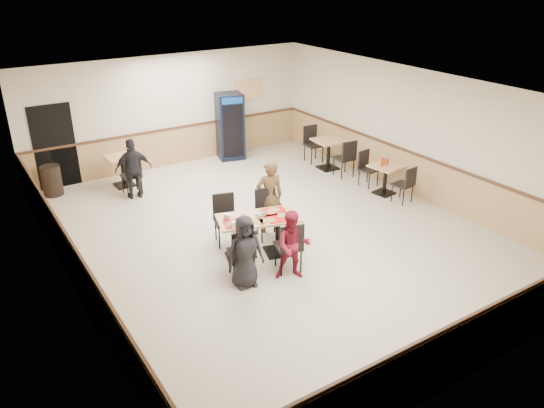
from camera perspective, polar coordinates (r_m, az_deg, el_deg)
ground at (r=11.10m, az=-0.04°, el=-3.12°), size 10.00×10.00×0.00m
room_shell at (r=13.72m, az=0.45°, el=5.07°), size 10.00×10.00×10.00m
main_table at (r=10.03m, az=-1.46°, el=-2.83°), size 1.67×1.15×0.81m
main_chairs at (r=10.03m, az=-1.76°, el=-3.01°), size 1.79×2.09×1.03m
diner_woman_left at (r=9.09m, az=-2.92°, el=-5.14°), size 0.70×0.51×1.32m
diner_woman_right at (r=9.30m, az=2.29°, el=-4.47°), size 0.79×0.73×1.29m
diner_man_opposite at (r=10.85m, az=-0.26°, el=0.78°), size 0.65×0.51×1.56m
lone_diner at (r=12.91m, az=-14.67°, el=3.69°), size 0.90×0.49×1.46m
tabletop_clutter at (r=9.84m, az=-1.47°, el=-1.46°), size 1.37×0.82×0.12m
side_table_near at (r=13.08m, az=12.11°, el=3.07°), size 0.76×0.76×0.73m
side_table_near_chair_south at (r=12.72m, az=13.91°, el=2.14°), size 0.48×0.48×0.92m
side_table_near_chair_north at (r=13.47m, az=10.39°, el=3.75°), size 0.48×0.48×0.92m
side_table_far at (r=14.47m, az=6.10°, el=5.84°), size 0.82×0.82×0.82m
side_table_far_chair_south at (r=14.01m, az=7.76°, el=5.00°), size 0.52×0.52×1.04m
side_table_far_chair_north at (r=14.97m, az=4.54°, el=6.44°), size 0.52×0.52×1.04m
condiment_caddy at (r=12.98m, az=11.98°, el=4.47°), size 0.23×0.06×0.20m
back_table at (r=13.78m, az=-15.79°, el=3.94°), size 0.75×0.75×0.78m
back_table_chair_lone at (r=13.22m, az=-14.93°, el=3.06°), size 0.47×0.47×0.99m
pepsi_cooler at (r=15.18m, az=-4.54°, el=8.33°), size 0.85×0.85×1.86m
trash_bin at (r=13.82m, az=-22.62°, el=2.34°), size 0.47×0.47×0.74m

